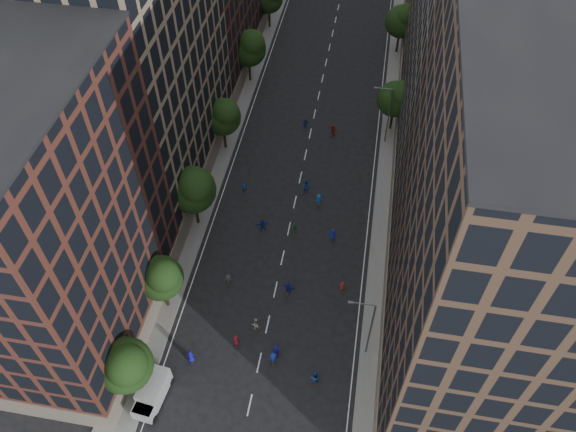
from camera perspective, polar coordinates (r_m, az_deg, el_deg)
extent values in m
plane|color=black|center=(77.61, 1.74, 6.00)|extent=(240.00, 240.00, 0.00)
cube|color=slate|center=(85.06, -5.63, 10.36)|extent=(4.00, 105.00, 0.15)
cube|color=slate|center=(82.96, 10.85, 8.46)|extent=(4.00, 105.00, 0.15)
cube|color=#50271E|center=(53.65, -23.43, -1.27)|extent=(14.00, 22.00, 30.00)
cube|color=#897359|center=(67.93, -15.25, 15.35)|extent=(14.00, 26.00, 34.00)
cube|color=#4E3829|center=(48.31, 20.35, -1.35)|extent=(14.00, 30.00, 36.00)
cube|color=#645C52|center=(71.38, 18.46, 15.82)|extent=(14.00, 28.00, 33.00)
cylinder|color=black|center=(57.90, -15.46, -15.97)|extent=(0.36, 0.36, 3.96)
sphere|color=black|center=(54.76, -16.24, -14.35)|extent=(5.20, 5.20, 5.20)
sphere|color=black|center=(53.22, -16.08, -14.35)|extent=(3.90, 3.90, 3.90)
cylinder|color=black|center=(62.22, -12.30, -7.92)|extent=(0.36, 0.36, 3.70)
sphere|color=black|center=(59.49, -12.83, -6.15)|extent=(4.80, 4.80, 4.80)
sphere|color=black|center=(58.10, -12.62, -5.95)|extent=(3.60, 3.60, 3.60)
cylinder|color=black|center=(68.66, -9.29, 0.44)|extent=(0.36, 0.36, 4.22)
sphere|color=black|center=(65.87, -9.70, 2.65)|extent=(5.60, 5.60, 5.60)
sphere|color=black|center=(64.32, -9.40, 3.08)|extent=(4.20, 4.20, 4.20)
cylinder|color=black|center=(78.18, -6.45, 7.96)|extent=(0.36, 0.36, 3.87)
sphere|color=black|center=(75.93, -6.68, 9.96)|extent=(5.00, 5.00, 5.00)
sphere|color=black|center=(74.63, -6.39, 10.42)|extent=(3.75, 3.75, 3.75)
cylinder|color=black|center=(90.33, -3.92, 14.61)|extent=(0.36, 0.36, 4.05)
sphere|color=black|center=(88.31, -4.05, 16.58)|extent=(5.40, 5.40, 5.40)
sphere|color=black|center=(87.01, -3.72, 17.11)|extent=(4.05, 4.05, 4.05)
cylinder|color=black|center=(103.64, -1.90, 19.51)|extent=(0.36, 0.36, 3.78)
cylinder|color=black|center=(82.18, 10.48, 9.71)|extent=(0.36, 0.36, 3.74)
sphere|color=black|center=(80.11, 10.82, 11.58)|extent=(5.00, 5.00, 5.00)
sphere|color=black|center=(79.00, 11.40, 12.02)|extent=(3.75, 3.75, 3.75)
cylinder|color=black|center=(98.55, 11.10, 17.00)|extent=(0.36, 0.36, 3.96)
sphere|color=black|center=(96.74, 11.43, 18.80)|extent=(5.20, 5.20, 5.20)
sphere|color=black|center=(95.68, 11.95, 19.25)|extent=(3.90, 3.90, 3.90)
cylinder|color=#595B60|center=(56.18, 8.36, -11.43)|extent=(0.18, 0.18, 9.00)
cylinder|color=#595B60|center=(52.29, 7.59, -8.83)|extent=(2.40, 0.12, 0.12)
cube|color=#595B60|center=(52.30, 6.38, -8.71)|extent=(0.50, 0.22, 0.15)
cylinder|color=#595B60|center=(78.17, 10.20, 9.89)|extent=(0.18, 0.18, 9.00)
cylinder|color=#595B60|center=(75.42, 9.74, 12.66)|extent=(2.40, 0.12, 0.12)
cube|color=#595B60|center=(75.43, 8.89, 12.74)|extent=(0.50, 0.22, 0.15)
cube|color=#BEBEC0|center=(57.78, -13.46, -16.58)|extent=(2.51, 3.84, 2.22)
cube|color=#BEBEC0|center=(57.47, -14.36, -18.63)|extent=(2.18, 1.83, 1.41)
cube|color=black|center=(56.88, -14.49, -18.38)|extent=(1.95, 1.50, 0.10)
cylinder|color=black|center=(58.34, -15.29, -18.81)|extent=(0.34, 0.79, 0.77)
cylinder|color=black|center=(57.68, -13.42, -19.48)|extent=(0.34, 0.79, 0.77)
cylinder|color=black|center=(59.52, -13.58, -15.55)|extent=(0.34, 0.79, 0.77)
cylinder|color=black|center=(58.89, -11.76, -16.15)|extent=(0.34, 0.79, 0.77)
imported|color=#141296|center=(59.19, -9.86, -13.88)|extent=(1.00, 0.81, 1.76)
imported|color=#151190|center=(58.62, -1.21, -13.48)|extent=(0.76, 0.57, 1.89)
imported|color=#154DAD|center=(57.43, 2.72, -16.03)|extent=(1.06, 0.94, 1.81)
imported|color=#1735BE|center=(58.40, -1.51, -14.26)|extent=(1.12, 0.81, 1.56)
imported|color=navy|center=(58.83, -12.07, -15.46)|extent=(0.99, 0.66, 1.57)
imported|color=#131D9D|center=(62.63, 0.02, -7.36)|extent=(1.50, 0.79, 1.54)
imported|color=maroon|center=(59.57, -5.28, -12.49)|extent=(0.79, 0.56, 1.52)
imported|color=#AE301D|center=(63.04, 5.51, -7.15)|extent=(0.64, 0.50, 1.55)
imported|color=#AEADA9|center=(60.20, -3.31, -10.90)|extent=(1.07, 0.95, 1.82)
imported|color=#39393D|center=(63.62, -6.06, -6.45)|extent=(1.12, 0.81, 1.56)
imported|color=#1E6535|center=(67.82, 0.64, -1.26)|extent=(0.92, 0.45, 1.53)
imported|color=#123698|center=(68.07, -2.61, -0.94)|extent=(1.66, 1.01, 1.71)
imported|color=#151FB2|center=(67.43, 4.54, -1.83)|extent=(0.82, 0.58, 1.58)
imported|color=#143FA8|center=(72.63, -4.47, 2.97)|extent=(0.69, 0.59, 1.60)
imported|color=#153CAC|center=(72.33, 1.83, 3.03)|extent=(1.02, 0.86, 1.86)
imported|color=#144DA3|center=(70.84, 3.16, 1.63)|extent=(1.29, 1.05, 1.73)
imported|color=#13389A|center=(81.62, 1.78, 9.32)|extent=(0.96, 0.41, 1.62)
imported|color=maroon|center=(80.76, 4.59, 8.69)|extent=(1.62, 1.05, 1.68)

